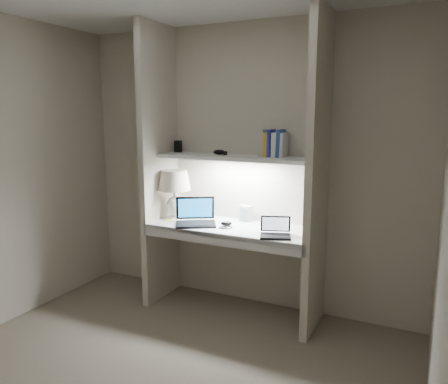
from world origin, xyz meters
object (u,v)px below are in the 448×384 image
Objects in this scene: laptop_main at (196,218)px; table_lamp at (174,186)px; speaker at (246,213)px; book_row at (273,144)px; laptop_netbook at (275,232)px.

table_lamp is at bearing 128.12° from laptop_main.
table_lamp reaches higher than speaker.
laptop_main is at bearing -159.55° from book_row.
table_lamp reaches higher than laptop_main.
table_lamp is 0.39m from laptop_main.
speaker is at bearing 15.24° from table_lamp.
laptop_main is 3.13× the size of speaker.
speaker is (0.36, 0.28, 0.02)m from laptop_main.
laptop_main reaches higher than laptop_netbook.
speaker is 0.62× the size of book_row.
table_lamp is at bearing -152.49° from speaker.
laptop_main is (0.28, -0.11, -0.25)m from table_lamp.
laptop_netbook reaches higher than speaker.
speaker is (-0.40, 0.35, 0.03)m from laptop_netbook.
book_row is (0.26, -0.05, 0.63)m from speaker.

